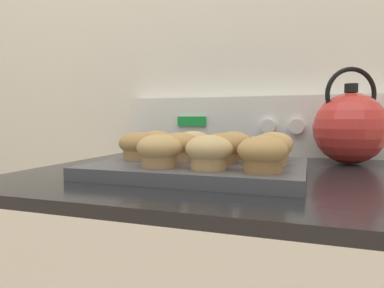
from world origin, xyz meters
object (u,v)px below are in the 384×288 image
muffin_r0_c1 (159,150)px  muffin_r1_c3 (270,149)px  muffin_r1_c2 (221,148)px  muffin_r2_c2 (233,145)px  tea_kettle (351,127)px  muffin_r0_c2 (209,152)px  muffin_r0_c3 (262,154)px  muffin_r1_c1 (179,147)px  muffin_r1_c0 (138,146)px  muffin_r2_c3 (274,146)px  muffin_pan (200,168)px  muffin_r2_c1 (193,144)px  muffin_r2_c0 (156,143)px

muffin_r0_c1 → muffin_r1_c3: same height
muffin_r1_c2 → muffin_r2_c2: bearing=87.1°
muffin_r2_c2 → tea_kettle: size_ratio=0.34×
muffin_r0_c2 → muffin_r1_c3: same height
muffin_r0_c3 → muffin_r2_c2: bearing=115.6°
muffin_r1_c1 → muffin_r1_c0: bearing=-176.5°
muffin_r0_c3 → muffin_r1_c2: bearing=134.3°
muffin_r1_c1 → muffin_r2_c3: 0.19m
muffin_r1_c3 → muffin_r0_c1: bearing=-153.9°
muffin_r0_c2 → muffin_r1_c1: same height
muffin_pan → muffin_r2_c3: size_ratio=5.01×
muffin_r0_c2 → muffin_r1_c0: bearing=154.4°
muffin_r2_c1 → muffin_r0_c3: bearing=-45.4°
muffin_r1_c0 → muffin_r2_c3: (0.25, 0.09, 0.00)m
muffin_r2_c1 → muffin_r0_c1: bearing=-90.5°
muffin_r1_c3 → muffin_pan: bearing=179.6°
muffin_r1_c1 → muffin_r2_c0: same height
muffin_r2_c0 → muffin_r2_c3: (0.26, 0.00, 0.00)m
muffin_r0_c1 → muffin_r2_c3: 0.24m
muffin_r1_c0 → muffin_r2_c2: size_ratio=1.00×
muffin_pan → muffin_r1_c3: muffin_r1_c3 is taller
muffin_r0_c2 → muffin_r2_c0: same height
muffin_r1_c0 → muffin_r0_c2: bearing=-25.6°
muffin_r0_c3 → muffin_r2_c1: (-0.17, 0.17, 0.00)m
muffin_r2_c2 → muffin_r0_c1: bearing=-117.8°
muffin_r1_c1 → muffin_r0_c2: bearing=-45.6°
muffin_r2_c0 → muffin_r2_c2: 0.17m
muffin_r1_c2 → tea_kettle: 0.35m
muffin_r2_c2 → muffin_r2_c0: bearing=-180.0°
muffin_r0_c3 → muffin_r1_c1: bearing=152.5°
muffin_r0_c1 → muffin_r1_c0: size_ratio=1.00×
muffin_r1_c3 → muffin_r2_c2: size_ratio=1.00×
muffin_pan → muffin_r2_c0: muffin_r2_c0 is taller
muffin_r2_c0 → muffin_r0_c2: bearing=-44.4°
muffin_pan → muffin_r1_c2: size_ratio=5.01×
muffin_r1_c3 → muffin_r2_c2: (-0.08, 0.08, 0.00)m
muffin_r1_c2 → muffin_r2_c1: bearing=134.9°
muffin_r1_c1 → muffin_r0_c1: bearing=-91.0°
muffin_r0_c3 → muffin_r1_c1: (-0.17, 0.09, 0.00)m
muffin_pan → muffin_r2_c1: 0.10m
muffin_r0_c3 → tea_kettle: (0.15, 0.34, 0.03)m
muffin_r2_c1 → muffin_r0_c2: bearing=-63.5°
muffin_r0_c1 → muffin_r0_c3: size_ratio=1.00×
muffin_r0_c2 → muffin_r1_c3: size_ratio=1.00×
muffin_r2_c1 → tea_kettle: (0.32, 0.17, 0.03)m
muffin_pan → muffin_r2_c1: muffin_r2_c1 is taller
muffin_r1_c1 → muffin_r1_c3: (0.17, -0.00, 0.00)m
muffin_r0_c1 → muffin_r2_c0: size_ratio=1.00×
muffin_r2_c0 → muffin_r1_c1: bearing=-43.2°
muffin_r0_c1 → muffin_r1_c2: same height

